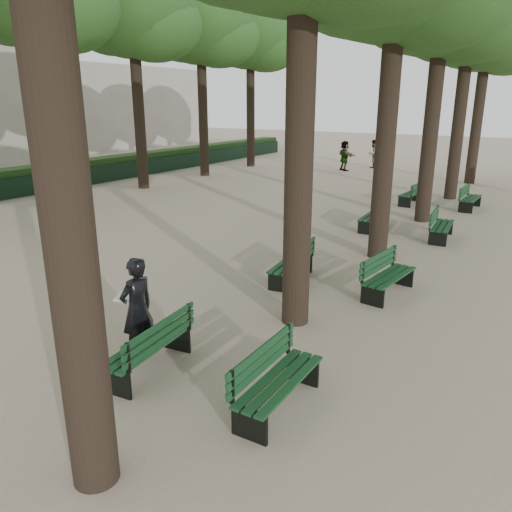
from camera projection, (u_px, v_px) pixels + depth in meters
The scene contains 20 objects.
ground at pixel (129, 367), 8.13m from camera, with size 120.00×120.00×0.00m, color tan.
tree_central_4 at pixel (472, 8), 19.75m from camera, with size 6.00×6.00×9.95m.
tree_central_5 at pixel (490, 24), 23.83m from camera, with size 6.00×6.00×9.95m.
tree_far_3 at pixel (132, 7), 22.24m from camera, with size 6.00×6.00×10.45m.
tree_far_4 at pixel (200, 21), 26.31m from camera, with size 6.00×6.00×10.45m.
tree_far_5 at pixel (250, 32), 30.39m from camera, with size 6.00×6.00×10.45m.
bench_left_0 at pixel (149, 356), 7.94m from camera, with size 0.74×1.85×0.92m.
bench_left_1 at pixel (291, 270), 11.94m from camera, with size 0.77×1.85×0.92m.
bench_left_2 at pixel (372, 221), 16.75m from camera, with size 0.67×1.83×0.92m.
bench_left_3 at pixel (411, 198), 20.76m from camera, with size 0.74×1.85×0.92m.
bench_right_0 at pixel (279, 392), 6.96m from camera, with size 0.59×1.81×0.92m.
bench_right_1 at pixel (388, 283), 11.07m from camera, with size 0.79×1.86×0.92m.
bench_right_2 at pixel (441, 231), 15.49m from camera, with size 0.72×1.84×0.92m.
bench_right_3 at pixel (470, 203), 19.77m from camera, with size 0.64×1.82×0.92m.
man_with_map at pixel (137, 309), 8.17m from camera, with size 0.65×0.74×1.77m.
pedestrian_a at pixel (373, 154), 31.71m from camera, with size 0.86×0.35×1.77m, color #262628.
pedestrian_e at pixel (345, 156), 30.50m from camera, with size 1.67×0.36×1.80m, color #262628.
fence at pixel (69, 179), 24.40m from camera, with size 0.08×42.00×0.90m, color black.
hedge at pixel (60, 175), 24.71m from camera, with size 1.20×42.00×1.20m, color #1B3A14.
building_far at pixel (104, 107), 47.91m from camera, with size 12.00×16.00×7.00m, color #B7B2A3.
Camera 1 is at (5.52, -5.08, 4.17)m, focal length 35.00 mm.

